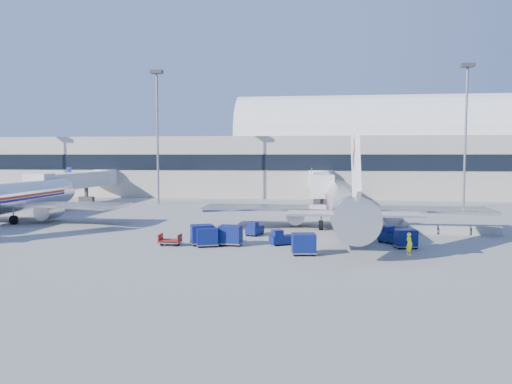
# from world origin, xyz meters

# --- Properties ---
(ground) EXTENTS (260.00, 260.00, 0.00)m
(ground) POSITION_xyz_m (0.00, 0.00, 0.00)
(ground) COLOR gray
(ground) RESTS_ON ground
(terminal) EXTENTS (170.00, 28.15, 21.00)m
(terminal) POSITION_xyz_m (-13.60, 55.96, 7.52)
(terminal) COLOR #B2AA9E
(terminal) RESTS_ON ground
(airliner_main) EXTENTS (32.00, 37.26, 12.07)m
(airliner_main) POSITION_xyz_m (10.00, 4.51, 2.93)
(airliner_main) COLOR silver
(airliner_main) RESTS_ON ground
(jetbridge_near) EXTENTS (4.40, 27.50, 6.25)m
(jetbridge_near) POSITION_xyz_m (7.60, 30.81, 3.93)
(jetbridge_near) COLOR silver
(jetbridge_near) RESTS_ON ground
(jetbridge_mid) EXTENTS (4.40, 27.50, 6.25)m
(jetbridge_mid) POSITION_xyz_m (-34.40, 30.81, 3.93)
(jetbridge_mid) COLOR silver
(jetbridge_mid) RESTS_ON ground
(mast_west) EXTENTS (2.00, 1.20, 22.60)m
(mast_west) POSITION_xyz_m (-20.00, 30.00, 14.79)
(mast_west) COLOR slate
(mast_west) RESTS_ON ground
(mast_east) EXTENTS (2.00, 1.20, 22.60)m
(mast_east) POSITION_xyz_m (30.00, 30.00, 14.79)
(mast_east) COLOR slate
(mast_east) RESTS_ON ground
(barrier_near) EXTENTS (3.00, 0.55, 0.90)m
(barrier_near) POSITION_xyz_m (18.00, 2.00, 0.45)
(barrier_near) COLOR #9E9E96
(barrier_near) RESTS_ON ground
(barrier_mid) EXTENTS (3.00, 0.55, 0.90)m
(barrier_mid) POSITION_xyz_m (21.30, 2.00, 0.45)
(barrier_mid) COLOR #9E9E96
(barrier_mid) RESTS_ON ground
(barrier_far) EXTENTS (3.00, 0.55, 0.90)m
(barrier_far) POSITION_xyz_m (24.60, 2.00, 0.45)
(barrier_far) COLOR #9E9E96
(barrier_far) RESTS_ON ground
(tug_lead) EXTENTS (2.47, 2.05, 1.44)m
(tug_lead) POSITION_xyz_m (3.65, -6.36, 0.66)
(tug_lead) COLOR #0A1552
(tug_lead) RESTS_ON ground
(tug_right) EXTENTS (2.54, 2.64, 1.60)m
(tug_right) POSITION_xyz_m (13.90, -4.11, 0.73)
(tug_right) COLOR #0A1552
(tug_right) RESTS_ON ground
(tug_left) EXTENTS (1.79, 2.53, 1.49)m
(tug_left) POSITION_xyz_m (0.47, -1.09, 0.68)
(tug_left) COLOR #0A1552
(tug_left) RESTS_ON ground
(cart_train_a) EXTENTS (2.24, 1.79, 1.85)m
(cart_train_a) POSITION_xyz_m (-0.97, -7.14, 0.99)
(cart_train_a) COLOR #0A1552
(cart_train_a) RESTS_ON ground
(cart_train_b) EXTENTS (2.34, 2.05, 1.73)m
(cart_train_b) POSITION_xyz_m (-3.02, -7.97, 0.92)
(cart_train_b) COLOR #0A1552
(cart_train_b) RESTS_ON ground
(cart_train_c) EXTENTS (2.59, 2.31, 1.88)m
(cart_train_c) POSITION_xyz_m (-3.63, -7.24, 1.00)
(cart_train_c) COLOR #0A1552
(cart_train_c) RESTS_ON ground
(cart_solo_near) EXTENTS (2.26, 1.86, 1.80)m
(cart_solo_near) POSITION_xyz_m (5.87, -10.75, 0.96)
(cart_solo_near) COLOR #0A1552
(cart_solo_near) RESTS_ON ground
(cart_solo_far) EXTENTS (2.09, 1.69, 1.70)m
(cart_solo_far) POSITION_xyz_m (14.89, -6.55, 0.91)
(cart_solo_far) COLOR #0A1552
(cart_solo_far) RESTS_ON ground
(cart_open_red) EXTENTS (1.98, 1.42, 0.52)m
(cart_open_red) POSITION_xyz_m (-6.51, -7.79, 0.37)
(cart_open_red) COLOR slate
(cart_open_red) RESTS_ON ground
(ramp_worker) EXTENTS (0.71, 0.82, 1.90)m
(ramp_worker) POSITION_xyz_m (14.63, -9.69, 0.95)
(ramp_worker) COLOR #BDEC18
(ramp_worker) RESTS_ON ground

